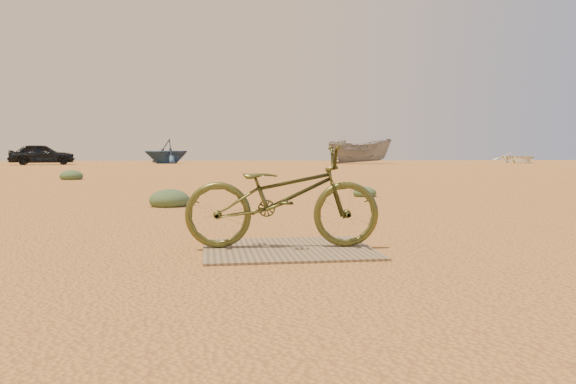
{
  "coord_description": "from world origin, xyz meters",
  "views": [
    {
      "loc": [
        -0.15,
        -4.92,
        0.9
      ],
      "look_at": [
        0.58,
        0.14,
        0.54
      ],
      "focal_mm": 35.0,
      "sensor_mm": 36.0,
      "label": 1
    }
  ],
  "objects": [
    {
      "name": "plywood_board",
      "position": [
        0.58,
        0.14,
        0.01
      ],
      "size": [
        1.55,
        1.28,
        0.02
      ],
      "primitive_type": "cube",
      "color": "#806B55",
      "rests_on": "ground"
    },
    {
      "name": "kale_c",
      "position": [
        -4.66,
        14.78,
        0.0
      ],
      "size": [
        0.75,
        0.75,
        0.42
      ],
      "primitive_type": "ellipsoid",
      "color": "#4B6541",
      "rests_on": "ground"
    },
    {
      "name": "ground",
      "position": [
        0.0,
        0.0,
        0.0
      ],
      "size": [
        120.0,
        120.0,
        0.0
      ],
      "primitive_type": "plane",
      "color": "#B9813C",
      "rests_on": "ground"
    },
    {
      "name": "boat_mid_right",
      "position": [
        12.42,
        40.17,
        1.03
      ],
      "size": [
        5.37,
        2.13,
        2.06
      ],
      "primitive_type": "imported",
      "rotation": [
        0.0,
        0.0,
        1.55
      ],
      "color": "slate",
      "rests_on": "ground"
    },
    {
      "name": "boat_far_right",
      "position": [
        27.45,
        41.82,
        0.5
      ],
      "size": [
        3.85,
        5.08,
        0.99
      ],
      "primitive_type": "imported",
      "rotation": [
        0.0,
        0.0,
        -0.09
      ],
      "color": "white",
      "rests_on": "ground"
    },
    {
      "name": "boat_far_left",
      "position": [
        -3.48,
        43.42,
        1.04
      ],
      "size": [
        5.2,
        5.05,
        2.09
      ],
      "primitive_type": "imported",
      "rotation": [
        0.0,
        0.0,
        -0.99
      ],
      "color": "navy",
      "rests_on": "ground"
    },
    {
      "name": "bicycle",
      "position": [
        0.54,
        0.21,
        0.49
      ],
      "size": [
        1.84,
        0.77,
        0.94
      ],
      "primitive_type": "imported",
      "rotation": [
        0.0,
        0.0,
        1.49
      ],
      "color": "#454A21",
      "rests_on": "plywood_board"
    },
    {
      "name": "kale_b",
      "position": [
        3.06,
        6.24,
        0.0
      ],
      "size": [
        0.48,
        0.48,
        0.26
      ],
      "primitive_type": "ellipsoid",
      "color": "#4B6541",
      "rests_on": "ground"
    },
    {
      "name": "kale_a",
      "position": [
        -0.78,
        4.67,
        0.0
      ],
      "size": [
        0.68,
        0.68,
        0.37
      ],
      "primitive_type": "ellipsoid",
      "color": "#4B6541",
      "rests_on": "ground"
    },
    {
      "name": "car",
      "position": [
        -12.38,
        39.46,
        0.79
      ],
      "size": [
        4.94,
        2.9,
        1.58
      ],
      "primitive_type": "imported",
      "rotation": [
        0.0,
        0.0,
        1.81
      ],
      "color": "black",
      "rests_on": "ground"
    }
  ]
}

